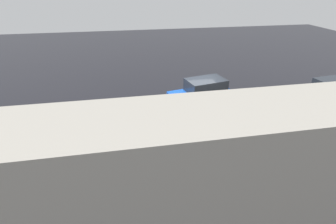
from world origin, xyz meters
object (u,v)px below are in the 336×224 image
at_px(fire_hydrant, 139,134).
at_px(sign_post, 148,131).
at_px(parked_sedan, 331,95).
at_px(pedestrian, 124,126).
at_px(moving_hatchback, 202,95).

distance_m(fire_hydrant, sign_post, 2.13).
bearing_deg(fire_hydrant, parked_sedan, -173.25).
bearing_deg(pedestrian, parked_sedan, -173.63).
height_order(parked_sedan, pedestrian, parked_sedan).
height_order(fire_hydrant, pedestrian, pedestrian).
height_order(moving_hatchback, parked_sedan, moving_hatchback).
bearing_deg(moving_hatchback, fire_hydrant, 33.69).
height_order(parked_sedan, fire_hydrant, parked_sedan).
xyz_separation_m(fire_hydrant, sign_post, (-0.29, 1.75, 1.18)).
distance_m(parked_sedan, fire_hydrant, 12.42).
xyz_separation_m(moving_hatchback, pedestrian, (4.95, 2.80, -0.07)).
xyz_separation_m(pedestrian, sign_post, (-1.04, 1.75, 0.62)).
distance_m(pedestrian, sign_post, 2.13).
height_order(moving_hatchback, pedestrian, moving_hatchback).
distance_m(moving_hatchback, pedestrian, 5.68).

